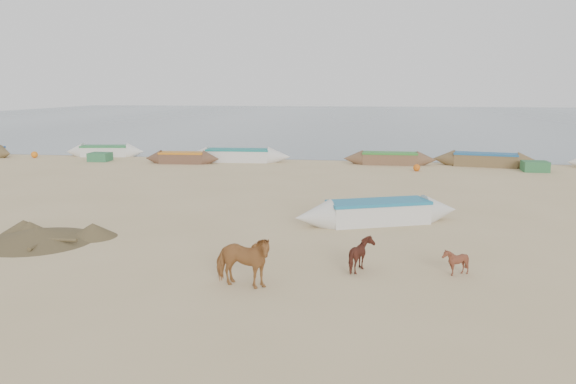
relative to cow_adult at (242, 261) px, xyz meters
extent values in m
plane|color=tan|center=(-0.07, 4.25, -0.71)|extent=(140.00, 140.00, 0.00)
plane|color=slate|center=(-0.07, 86.25, -0.70)|extent=(160.00, 160.00, 0.00)
imported|color=#9C6433|center=(0.00, 0.00, 0.00)|extent=(1.79, 1.08, 1.41)
imported|color=#5C2D1D|center=(5.59, 1.82, -0.32)|extent=(0.81, 0.75, 0.76)
imported|color=#5A291D|center=(3.03, 1.74, -0.23)|extent=(0.89, 1.02, 0.95)
cone|color=brown|center=(-7.88, 3.32, -0.48)|extent=(4.39, 4.39, 0.45)
cube|color=#2F6A43|center=(-15.83, 23.42, -0.41)|extent=(1.40, 1.20, 0.60)
sphere|color=#C45912|center=(5.97, 21.80, -0.49)|extent=(0.44, 0.44, 0.44)
cube|color=gray|center=(-5.64, 25.42, -0.43)|extent=(1.20, 1.10, 0.56)
cube|color=#2E663B|center=(13.21, 22.76, -0.39)|extent=(1.50, 1.20, 0.64)
sphere|color=orange|center=(-21.54, 24.46, -0.47)|extent=(0.48, 0.48, 0.48)
camera|label=1|loc=(3.25, -13.54, 4.39)|focal=35.00mm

